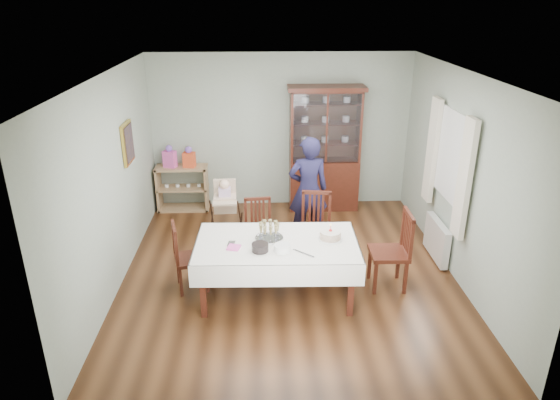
{
  "coord_description": "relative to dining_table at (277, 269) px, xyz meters",
  "views": [
    {
      "loc": [
        -0.37,
        -6.03,
        3.57
      ],
      "look_at": [
        -0.11,
        0.2,
        1.0
      ],
      "focal_mm": 32.0,
      "sensor_mm": 36.0,
      "label": 1
    }
  ],
  "objects": [
    {
      "name": "birthday_cake",
      "position": [
        0.67,
        0.04,
        0.43
      ],
      "size": [
        0.3,
        0.3,
        0.21
      ],
      "color": "white",
      "rests_on": "dining_table"
    },
    {
      "name": "napkin_stack",
      "position": [
        -0.52,
        -0.14,
        0.39
      ],
      "size": [
        0.18,
        0.18,
        0.02
      ],
      "primitive_type": "cube",
      "rotation": [
        0.0,
        0.0,
        -0.26
      ],
      "color": "#E655B0",
      "rests_on": "dining_table"
    },
    {
      "name": "window",
      "position": [
        2.4,
        0.87,
        1.17
      ],
      "size": [
        0.04,
        1.02,
        1.22
      ],
      "primitive_type": "cube",
      "color": "white",
      "rests_on": "room_shell"
    },
    {
      "name": "chair_end_right",
      "position": [
        1.47,
        0.16,
        -0.07
      ],
      "size": [
        0.48,
        0.48,
        1.05
      ],
      "rotation": [
        0.0,
        0.0,
        -1.59
      ],
      "color": "#491B12",
      "rests_on": "floor"
    },
    {
      "name": "sideboard",
      "position": [
        -1.57,
        2.85,
        0.02
      ],
      "size": [
        0.9,
        0.38,
        0.8
      ],
      "color": "tan",
      "rests_on": "floor"
    },
    {
      "name": "chair_end_left",
      "position": [
        -1.11,
        0.23,
        -0.11
      ],
      "size": [
        0.5,
        0.5,
        0.92
      ],
      "rotation": [
        0.0,
        0.0,
        1.81
      ],
      "color": "#491B12",
      "rests_on": "floor"
    },
    {
      "name": "curtain_right",
      "position": [
        2.34,
        1.49,
        1.07
      ],
      "size": [
        0.07,
        0.3,
        1.55
      ],
      "primitive_type": "cube",
      "color": "silver",
      "rests_on": "room_shell"
    },
    {
      "name": "woman",
      "position": [
        0.54,
        1.57,
        0.45
      ],
      "size": [
        0.64,
        0.45,
        1.66
      ],
      "primitive_type": "imported",
      "rotation": [
        0.0,
        0.0,
        3.23
      ],
      "color": "#181632",
      "rests_on": "floor"
    },
    {
      "name": "cutlery",
      "position": [
        -0.59,
        -0.03,
        0.38
      ],
      "size": [
        0.12,
        0.16,
        0.01
      ],
      "primitive_type": null,
      "rotation": [
        0.0,
        0.0,
        -0.14
      ],
      "color": "silver",
      "rests_on": "dining_table"
    },
    {
      "name": "floor",
      "position": [
        0.18,
        0.57,
        -0.38
      ],
      "size": [
        5.0,
        5.0,
        0.0
      ],
      "primitive_type": "plane",
      "color": "#593319",
      "rests_on": "ground"
    },
    {
      "name": "chair_far_right",
      "position": [
        0.59,
        0.93,
        -0.09
      ],
      "size": [
        0.5,
        0.5,
        0.99
      ],
      "rotation": [
        0.0,
        0.0,
        -0.14
      ],
      "color": "#491B12",
      "rests_on": "floor"
    },
    {
      "name": "chair_far_left",
      "position": [
        -0.22,
        0.97,
        -0.12
      ],
      "size": [
        0.43,
        0.43,
        0.89
      ],
      "rotation": [
        0.0,
        0.0,
        0.08
      ],
      "color": "#491B12",
      "rests_on": "floor"
    },
    {
      "name": "plate_stack_white",
      "position": [
        0.06,
        -0.24,
        0.42
      ],
      "size": [
        0.2,
        0.2,
        0.09
      ],
      "primitive_type": "cylinder",
      "rotation": [
        0.0,
        0.0,
        -0.01
      ],
      "color": "white",
      "rests_on": "dining_table"
    },
    {
      "name": "dining_table",
      "position": [
        0.0,
        0.0,
        0.0
      ],
      "size": [
        2.03,
        1.2,
        0.76
      ],
      "rotation": [
        0.0,
        0.0,
        -0.03
      ],
      "color": "#491B12",
      "rests_on": "floor"
    },
    {
      "name": "picture_frame",
      "position": [
        -2.04,
        1.37,
        1.27
      ],
      "size": [
        0.04,
        0.48,
        0.58
      ],
      "primitive_type": "cube",
      "color": "gold",
      "rests_on": "room_shell"
    },
    {
      "name": "gift_bag_orange",
      "position": [
        -1.41,
        2.83,
        0.58
      ],
      "size": [
        0.22,
        0.17,
        0.37
      ],
      "color": "#E94D24",
      "rests_on": "sideboard"
    },
    {
      "name": "curtain_left",
      "position": [
        2.34,
        0.25,
        1.07
      ],
      "size": [
        0.07,
        0.3,
        1.55
      ],
      "primitive_type": "cube",
      "color": "silver",
      "rests_on": "room_shell"
    },
    {
      "name": "champagne_tray",
      "position": [
        -0.09,
        0.09,
        0.44
      ],
      "size": [
        0.35,
        0.35,
        0.21
      ],
      "color": "silver",
      "rests_on": "dining_table"
    },
    {
      "name": "high_chair",
      "position": [
        -0.73,
        1.53,
        0.01
      ],
      "size": [
        0.47,
        0.47,
        1.02
      ],
      "rotation": [
        0.0,
        0.0,
        0.04
      ],
      "color": "black",
      "rests_on": "floor"
    },
    {
      "name": "cake_knife",
      "position": [
        0.3,
        -0.31,
        0.38
      ],
      "size": [
        0.24,
        0.22,
        0.01
      ],
      "primitive_type": "cube",
      "rotation": [
        0.0,
        0.0,
        -0.73
      ],
      "color": "silver",
      "rests_on": "dining_table"
    },
    {
      "name": "plate_stack_dark",
      "position": [
        -0.2,
        -0.22,
        0.42
      ],
      "size": [
        0.2,
        0.2,
        0.1
      ],
      "primitive_type": "cylinder",
      "rotation": [
        0.0,
        0.0,
        0.02
      ],
      "color": "black",
      "rests_on": "dining_table"
    },
    {
      "name": "radiator",
      "position": [
        2.34,
        0.87,
        -0.08
      ],
      "size": [
        0.1,
        0.8,
        0.55
      ],
      "primitive_type": "cube",
      "color": "white",
      "rests_on": "floor"
    },
    {
      "name": "room_shell",
      "position": [
        0.18,
        1.1,
        1.32
      ],
      "size": [
        5.0,
        5.0,
        5.0
      ],
      "color": "#9EAA99",
      "rests_on": "floor"
    },
    {
      "name": "gift_bag_pink",
      "position": [
        -1.74,
        2.83,
        0.59
      ],
      "size": [
        0.24,
        0.2,
        0.39
      ],
      "color": "#E655B0",
      "rests_on": "sideboard"
    },
    {
      "name": "china_cabinet",
      "position": [
        0.93,
        2.83,
        0.74
      ],
      "size": [
        1.3,
        0.48,
        2.18
      ],
      "color": "#491B12",
      "rests_on": "floor"
    }
  ]
}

